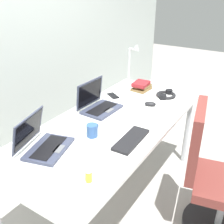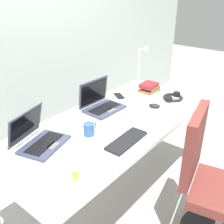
{
  "view_description": "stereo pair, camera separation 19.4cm",
  "coord_description": "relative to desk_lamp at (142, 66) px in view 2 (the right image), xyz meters",
  "views": [
    {
      "loc": [
        -1.47,
        -0.94,
        1.68
      ],
      "look_at": [
        0.0,
        0.0,
        0.82
      ],
      "focal_mm": 42.54,
      "sensor_mm": 36.0,
      "label": 1
    },
    {
      "loc": [
        -1.35,
        -1.1,
        1.68
      ],
      "look_at": [
        0.0,
        0.0,
        0.82
      ],
      "focal_mm": 42.54,
      "sensor_mm": 36.0,
      "label": 2
    }
  ],
  "objects": [
    {
      "name": "ground_plane",
      "position": [
        -0.8,
        -0.28,
        -0.94
      ],
      "size": [
        12.0,
        12.0,
        0.0
      ],
      "primitive_type": "plane",
      "color": "gray"
    },
    {
      "name": "wall_back",
      "position": [
        -0.8,
        0.82,
        0.36
      ],
      "size": [
        6.0,
        0.13,
        2.6
      ],
      "color": "#B2BCB7",
      "rests_on": "ground_plane"
    },
    {
      "name": "desk",
      "position": [
        -0.8,
        -0.28,
        -0.25
      ],
      "size": [
        1.8,
        0.8,
        0.74
      ],
      "color": "white",
      "rests_on": "ground_plane"
    },
    {
      "name": "desk_lamp",
      "position": [
        0.0,
        0.0,
        0.0
      ],
      "size": [
        0.12,
        0.18,
        0.4
      ],
      "color": "silver",
      "rests_on": "desk"
    },
    {
      "name": "laptop_front_left",
      "position": [
        -0.68,
        -0.07,
        -0.15
      ],
      "size": [
        0.32,
        0.25,
        0.23
      ],
      "color": "#33384C",
      "rests_on": "desk"
    },
    {
      "name": "laptop_by_keyboard",
      "position": [
        -1.33,
        -0.11,
        -0.15
      ],
      "size": [
        0.37,
        0.34,
        0.22
      ],
      "color": "#33384C",
      "rests_on": "desk"
    },
    {
      "name": "external_keyboard",
      "position": [
        -0.96,
        -0.53,
        -0.19
      ],
      "size": [
        0.33,
        0.13,
        0.02
      ],
      "primitive_type": "cube",
      "rotation": [
        0.0,
        0.0,
        0.04
      ],
      "color": "black",
      "rests_on": "desk"
    },
    {
      "name": "computer_mouse",
      "position": [
        -0.39,
        -0.39,
        -0.18
      ],
      "size": [
        0.08,
        0.11,
        0.03
      ],
      "primitive_type": "ellipsoid",
      "rotation": [
        0.0,
        0.0,
        0.34
      ],
      "color": "black",
      "rests_on": "desk"
    },
    {
      "name": "cell_phone",
      "position": [
        -0.38,
        -0.02,
        -0.19
      ],
      "size": [
        0.13,
        0.15,
        0.01
      ],
      "primitive_type": "cube",
      "rotation": [
        0.0,
        0.0,
        -0.55
      ],
      "color": "black",
      "rests_on": "desk"
    },
    {
      "name": "headphones",
      "position": [
        -0.13,
        -0.43,
        -0.18
      ],
      "size": [
        0.21,
        0.18,
        0.04
      ],
      "color": "black",
      "rests_on": "desk"
    },
    {
      "name": "pill_bottle",
      "position": [
        -1.42,
        -0.53,
        -0.16
      ],
      "size": [
        0.04,
        0.04,
        0.08
      ],
      "color": "gold",
      "rests_on": "desk"
    },
    {
      "name": "book_stack",
      "position": [
        -0.1,
        -0.17,
        -0.16
      ],
      "size": [
        0.19,
        0.15,
        0.08
      ],
      "color": "brown",
      "rests_on": "desk"
    },
    {
      "name": "coffee_mug",
      "position": [
        -1.04,
        -0.27,
        -0.15
      ],
      "size": [
        0.11,
        0.08,
        0.09
      ],
      "color": "#2D518C",
      "rests_on": "desk"
    },
    {
      "name": "office_chair",
      "position": [
        -0.66,
        -1.04,
        -0.54
      ],
      "size": [
        0.53,
        0.58,
        0.97
      ],
      "color": "black",
      "rests_on": "ground_plane"
    }
  ]
}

